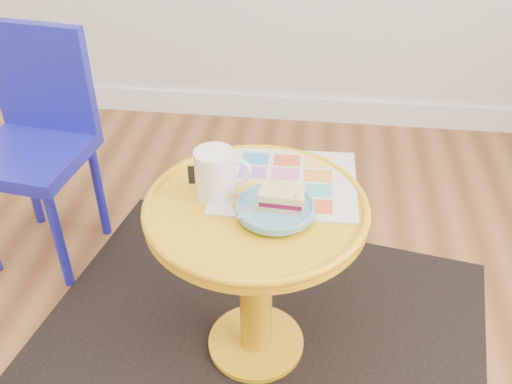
# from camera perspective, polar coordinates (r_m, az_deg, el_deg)

# --- Properties ---
(rug) EXTENTS (1.47, 1.31, 0.01)m
(rug) POSITION_cam_1_polar(r_m,az_deg,el_deg) (1.74, 0.00, -14.99)
(rug) COLOR black
(rug) RESTS_ON ground
(side_table) EXTENTS (0.55, 0.55, 0.52)m
(side_table) POSITION_cam_1_polar(r_m,az_deg,el_deg) (1.47, 0.00, -5.88)
(side_table) COLOR gold
(side_table) RESTS_ON ground
(chair) EXTENTS (0.38, 0.38, 0.77)m
(chair) POSITION_cam_1_polar(r_m,az_deg,el_deg) (1.96, -21.14, 5.53)
(chair) COLOR #1A1BAB
(chair) RESTS_ON ground
(newspaper) EXTENTS (0.37, 0.32, 0.01)m
(newspaper) POSITION_cam_1_polar(r_m,az_deg,el_deg) (1.46, 2.90, 0.98)
(newspaper) COLOR silver
(newspaper) RESTS_ON side_table
(mug) EXTENTS (0.14, 0.10, 0.13)m
(mug) POSITION_cam_1_polar(r_m,az_deg,el_deg) (1.38, -4.04, 1.93)
(mug) COLOR white
(mug) RESTS_ON side_table
(plate) EXTENTS (0.19, 0.19, 0.02)m
(plate) POSITION_cam_1_polar(r_m,az_deg,el_deg) (1.34, 1.93, -1.67)
(plate) COLOR #5A9CBE
(plate) RESTS_ON newspaper
(cake_slice) EXTENTS (0.11, 0.07, 0.04)m
(cake_slice) POSITION_cam_1_polar(r_m,az_deg,el_deg) (1.33, 2.63, -0.55)
(cake_slice) COLOR #D3BC8C
(cake_slice) RESTS_ON plate
(fork) EXTENTS (0.10, 0.12, 0.00)m
(fork) POSITION_cam_1_polar(r_m,az_deg,el_deg) (1.34, 0.59, -1.22)
(fork) COLOR silver
(fork) RESTS_ON plate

